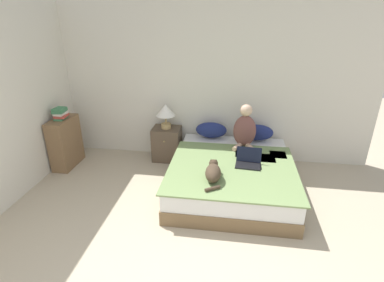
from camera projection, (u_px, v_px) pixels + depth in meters
The scene contains 11 objects.
wall_back at pixel (201, 85), 4.92m from camera, with size 5.61×0.05×2.55m.
bed at pixel (232, 175), 4.31m from camera, with size 1.72×1.96×0.44m.
pillow_near at pixel (211, 130), 4.97m from camera, with size 0.51×0.25×0.26m.
pillow_far at pixel (257, 132), 4.88m from camera, with size 0.51×0.25×0.26m.
person_sitting at pixel (245, 129), 4.59m from camera, with size 0.36×0.34×0.68m.
cat_tabby at pixel (213, 172), 3.74m from camera, with size 0.22×0.56×0.20m.
laptop_open at pixel (248, 162), 4.11m from camera, with size 0.36×0.28×0.22m.
nightstand at pixel (167, 144), 5.15m from camera, with size 0.47×0.39×0.58m.
table_lamp at pixel (166, 112), 4.92m from camera, with size 0.31×0.31×0.41m.
bookshelf at pixel (65, 143), 4.91m from camera, with size 0.27×0.61×0.82m.
book_stack_top at pixel (60, 113), 4.71m from camera, with size 0.21×0.25×0.19m.
Camera 1 is at (0.56, -1.41, 2.39)m, focal length 28.00 mm.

